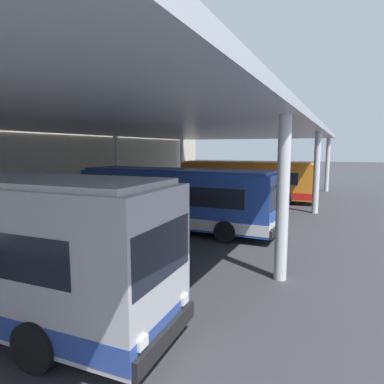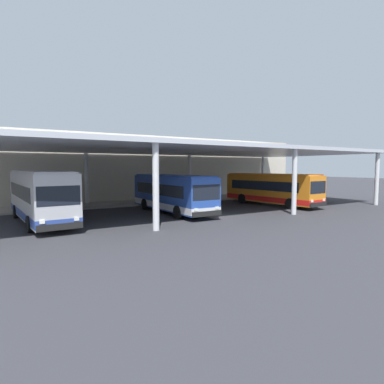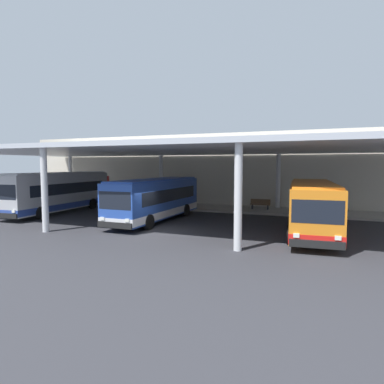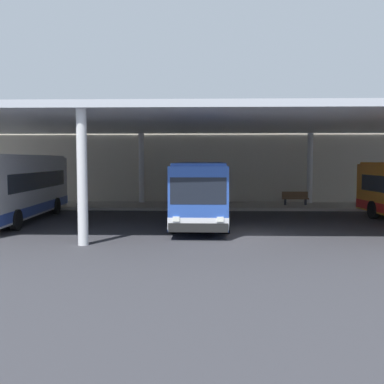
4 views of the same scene
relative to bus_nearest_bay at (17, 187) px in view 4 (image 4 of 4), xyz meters
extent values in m
plane|color=#333338|center=(11.66, -4.40, -1.84)|extent=(200.00, 200.00, 0.00)
cube|color=#A39E93|center=(11.66, 7.35, -1.75)|extent=(42.00, 4.50, 0.18)
cube|color=beige|center=(11.66, 10.60, 1.90)|extent=(48.00, 1.60, 7.47)
cube|color=silver|center=(11.66, 1.10, 3.56)|extent=(40.00, 17.00, 0.30)
cylinder|color=silver|center=(5.49, -6.90, 0.78)|extent=(0.40, 0.40, 5.25)
cylinder|color=silver|center=(5.49, 9.10, 0.78)|extent=(0.40, 0.40, 5.25)
cylinder|color=silver|center=(17.82, 9.10, 0.78)|extent=(0.40, 0.40, 5.25)
cube|color=#B7B7BC|center=(0.00, 0.00, 0.06)|extent=(2.99, 11.30, 3.10)
cube|color=#2D4799|center=(0.00, 0.00, -1.14)|extent=(3.01, 11.32, 0.50)
cube|color=black|center=(-0.01, 0.15, 0.36)|extent=(2.94, 9.29, 0.90)
cube|color=silver|center=(0.00, 0.00, 1.67)|extent=(2.77, 10.84, 0.12)
cylinder|color=black|center=(1.38, -3.42, -1.34)|extent=(0.32, 1.01, 1.00)
cylinder|color=black|center=(-1.36, 3.02, -1.34)|extent=(0.32, 1.01, 1.00)
cylinder|color=black|center=(1.09, 3.13, -1.34)|extent=(0.32, 1.01, 1.00)
cube|color=#284CA8|center=(10.01, -0.65, -0.14)|extent=(2.64, 10.43, 2.70)
cube|color=silver|center=(10.01, -0.65, -1.14)|extent=(2.66, 10.45, 0.50)
cube|color=black|center=(10.02, -0.50, 0.16)|extent=(2.65, 8.56, 0.90)
cube|color=black|center=(9.95, -5.80, 0.21)|extent=(2.30, 0.15, 1.10)
cube|color=black|center=(9.95, -5.89, -1.29)|extent=(2.45, 0.19, 0.36)
cube|color=#2A50B0|center=(10.01, -0.65, 1.27)|extent=(2.43, 10.01, 0.12)
cube|color=yellow|center=(9.95, -5.77, 1.03)|extent=(1.75, 0.14, 0.28)
cube|color=white|center=(9.05, -5.87, -0.94)|extent=(0.28, 0.08, 0.20)
cube|color=white|center=(10.85, -5.89, -0.94)|extent=(0.28, 0.08, 0.20)
cylinder|color=black|center=(8.75, -3.86, -1.34)|extent=(0.29, 1.00, 1.00)
cylinder|color=black|center=(11.20, -3.89, -1.34)|extent=(0.29, 1.00, 1.00)
cylinder|color=black|center=(8.83, 2.23, -1.34)|extent=(0.29, 1.00, 1.00)
cylinder|color=black|center=(11.28, 2.20, -1.34)|extent=(0.29, 1.00, 1.00)
cylinder|color=black|center=(19.67, 1.49, -1.34)|extent=(0.35, 1.02, 1.00)
cube|color=brown|center=(16.46, 7.35, -1.21)|extent=(1.80, 0.44, 0.08)
cube|color=brown|center=(16.46, 7.55, -0.96)|extent=(1.80, 0.06, 0.44)
cube|color=#2D2D33|center=(15.76, 7.35, -1.44)|extent=(0.10, 0.36, 0.45)
cube|color=#2D2D33|center=(17.16, 7.35, -1.44)|extent=(0.10, 0.36, 0.45)
cylinder|color=#B2B2B7|center=(0.26, 6.55, -0.06)|extent=(0.12, 0.12, 3.20)
cube|color=#B22323|center=(0.26, 6.53, 0.32)|extent=(0.70, 0.04, 1.80)
camera|label=1|loc=(-5.14, -8.70, 2.37)|focal=31.24mm
camera|label=2|loc=(-3.01, -24.37, 1.99)|focal=30.19mm
camera|label=3|loc=(21.51, -22.34, 2.34)|focal=30.43mm
camera|label=4|loc=(10.27, -24.22, 1.47)|focal=42.47mm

